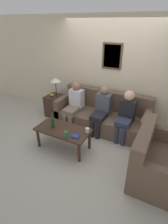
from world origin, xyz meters
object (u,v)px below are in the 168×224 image
wine_bottle (53,122)px  person_left (74,103)px  couch_main (102,116)px  couch_side (158,162)px  person_middle (101,109)px  coffee_table (63,132)px  person_right (126,114)px  drinking_glass (87,130)px

wine_bottle → person_left: 0.99m
couch_main → couch_side: 1.81m
couch_main → person_middle: bearing=-78.9°
coffee_table → person_left: bearing=107.0°
coffee_table → wine_bottle: 0.29m
coffee_table → person_middle: (0.43, 0.99, 0.19)m
couch_side → person_left: size_ratio=1.10×
couch_main → coffee_table: size_ratio=2.02×
coffee_table → couch_side: bearing=2.8°
couch_main → person_middle: (0.03, -0.17, 0.29)m
wine_bottle → person_right: size_ratio=0.28×
drinking_glass → person_left: bearing=134.0°
couch_main → couch_side: size_ratio=1.83×
couch_side → wine_bottle: size_ratio=3.94×
person_right → person_middle: bearing=178.6°
couch_side → person_middle: bearing=57.9°
coffee_table → person_left: (-0.29, 0.94, 0.20)m
couch_main → couch_side: (1.46, -1.07, 0.00)m
drinking_glass → person_right: (0.52, 0.85, 0.10)m
drinking_glass → couch_main: bearing=95.6°
person_middle → couch_side: bearing=-32.1°
couch_main → drinking_glass: couch_main is taller
person_right → couch_side: bearing=-46.5°
coffee_table → person_middle: person_middle is taller
couch_side → wine_bottle: bearing=93.8°
wine_bottle → drinking_glass: size_ratio=3.29×
person_left → coffee_table: bearing=-73.0°
couch_main → coffee_table: (-0.40, -1.16, 0.10)m
wine_bottle → drinking_glass: 0.74m
wine_bottle → person_middle: 1.22m
couch_side → person_left: bearing=68.4°
drinking_glass → person_right: size_ratio=0.09×
couch_main → person_right: size_ratio=2.02×
person_middle → person_right: size_ratio=0.99×
drinking_glass → person_middle: bearing=94.5°
couch_main → wine_bottle: (-0.62, -1.21, 0.28)m
person_left → person_right: person_left is taller
couch_side → drinking_glass: couch_side is taller
wine_bottle → person_right: 1.61m
drinking_glass → person_left: person_left is taller
drinking_glass → person_right: bearing=58.2°
person_left → person_middle: 0.72m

